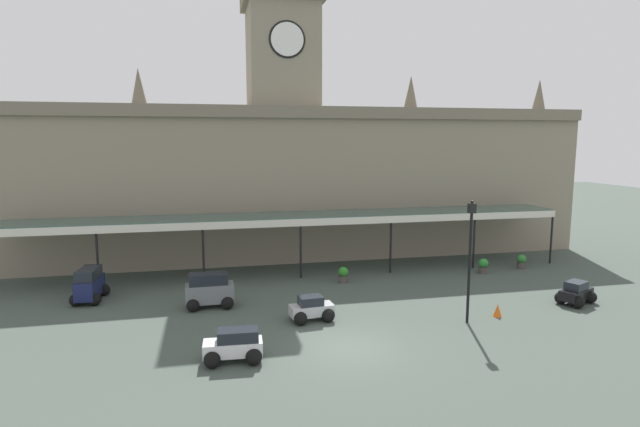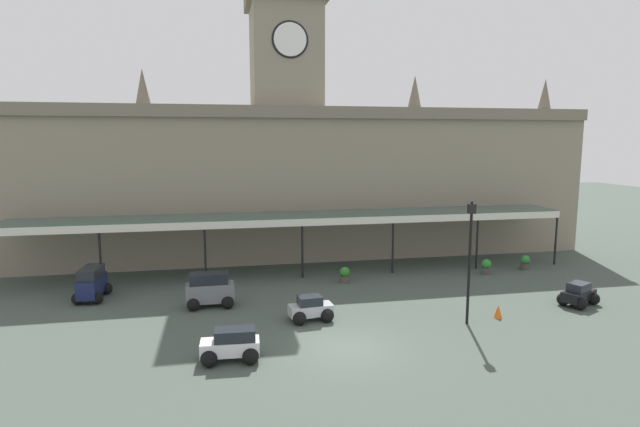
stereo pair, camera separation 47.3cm
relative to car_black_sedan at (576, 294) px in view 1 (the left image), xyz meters
The scene contains 13 objects.
ground_plane 13.48m from the car_black_sedan, 167.20° to the right, with size 140.00×140.00×0.00m, color #414D45.
station_building 20.73m from the car_black_sedan, 131.02° to the left, with size 43.94×7.28×18.82m.
entrance_canopy 16.36m from the car_black_sedan, 144.88° to the left, with size 35.21×3.26×3.77m.
car_black_sedan is the anchor object (origin of this frame).
car_navy_van 25.56m from the car_black_sedan, 166.63° to the left, with size 1.72×2.47×1.77m.
car_silver_sedan 13.98m from the car_black_sedan, behind, with size 2.13×1.65×1.19m.
car_grey_van 18.98m from the car_black_sedan, 169.55° to the left, with size 2.41×1.62×1.77m.
car_white_estate 18.06m from the car_black_sedan, 169.64° to the right, with size 2.29×1.62×1.27m.
victorian_lamppost 7.66m from the car_black_sedan, 168.94° to the right, with size 0.30×0.30×5.75m.
traffic_cone 5.17m from the car_black_sedan, 169.74° to the right, with size 0.40×0.40×0.63m, color orange.
planter_forecourt_centre 7.28m from the car_black_sedan, 77.40° to the left, with size 0.60×0.60×0.96m.
planter_near_kerb 12.58m from the car_black_sedan, 149.53° to the left, with size 0.60×0.60×0.96m.
planter_by_canopy 6.71m from the car_black_sedan, 103.15° to the left, with size 0.60×0.60×0.96m.
Camera 1 is at (-5.35, -19.04, 8.46)m, focal length 28.41 mm.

